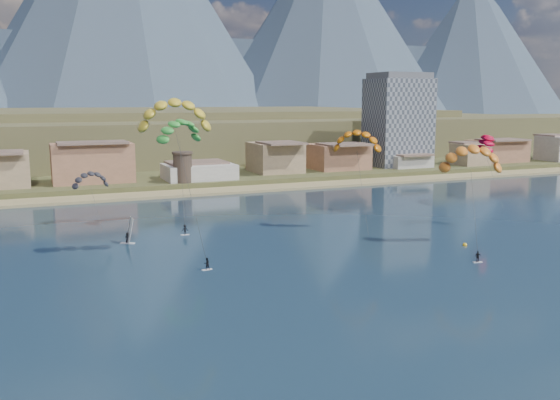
% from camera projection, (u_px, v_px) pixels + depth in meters
% --- Properties ---
extents(ground, '(2400.00, 2400.00, 0.00)m').
position_uv_depth(ground, '(398.00, 340.00, 62.93)').
color(ground, '#0E1C32').
rests_on(ground, ground).
extents(beach, '(2200.00, 12.00, 0.90)m').
position_uv_depth(beach, '(172.00, 194.00, 159.25)').
color(beach, tan).
rests_on(beach, ground).
extents(land, '(2200.00, 900.00, 4.00)m').
position_uv_depth(land, '(65.00, 126.00, 572.02)').
color(land, brown).
rests_on(land, ground).
extents(foothills, '(940.00, 210.00, 18.00)m').
position_uv_depth(foothills, '(158.00, 134.00, 281.32)').
color(foothills, brown).
rests_on(foothills, ground).
extents(mountain_ridge, '(2060.00, 480.00, 400.00)m').
position_uv_depth(mountain_ridge, '(34.00, 2.00, 781.24)').
color(mountain_ridge, '#2F3B4E').
rests_on(mountain_ridge, ground).
extents(town, '(400.00, 24.00, 12.00)m').
position_uv_depth(town, '(6.00, 165.00, 157.22)').
color(town, beige).
rests_on(town, ground).
extents(apartment_tower, '(20.00, 16.00, 32.00)m').
position_uv_depth(apartment_tower, '(398.00, 120.00, 208.84)').
color(apartment_tower, gray).
rests_on(apartment_tower, ground).
extents(watchtower, '(5.82, 5.82, 8.60)m').
position_uv_depth(watchtower, '(183.00, 167.00, 167.42)').
color(watchtower, '#47382D').
rests_on(watchtower, ground).
extents(kitesurfer_yellow, '(12.52, 13.84, 26.46)m').
position_uv_depth(kitesurfer_yellow, '(175.00, 110.00, 93.73)').
color(kitesurfer_yellow, silver).
rests_on(kitesurfer_yellow, ground).
extents(kitesurfer_orange, '(14.14, 16.12, 20.39)m').
position_uv_depth(kitesurfer_orange, '(472.00, 154.00, 103.41)').
color(kitesurfer_orange, silver).
rests_on(kitesurfer_orange, ground).
extents(kitesurfer_green, '(11.20, 14.39, 22.35)m').
position_uv_depth(kitesurfer_green, '(179.00, 128.00, 118.09)').
color(kitesurfer_green, silver).
rests_on(kitesurfer_green, ground).
extents(distant_kite_dark, '(8.07, 6.27, 12.86)m').
position_uv_depth(distant_kite_dark, '(90.00, 177.00, 120.78)').
color(distant_kite_dark, '#262626').
rests_on(distant_kite_dark, ground).
extents(distant_kite_orange, '(10.02, 8.63, 20.79)m').
position_uv_depth(distant_kite_orange, '(357.00, 137.00, 114.95)').
color(distant_kite_orange, '#262626').
rests_on(distant_kite_orange, ground).
extents(distant_kite_red, '(7.85, 9.82, 18.37)m').
position_uv_depth(distant_kite_red, '(485.00, 141.00, 142.45)').
color(distant_kite_red, '#262626').
rests_on(distant_kite_red, ground).
extents(windsurfer, '(2.86, 2.85, 4.54)m').
position_uv_depth(windsurfer, '(128.00, 235.00, 105.16)').
color(windsurfer, silver).
rests_on(windsurfer, ground).
extents(buoy, '(0.75, 0.75, 0.75)m').
position_uv_depth(buoy, '(465.00, 245.00, 103.68)').
color(buoy, yellow).
rests_on(buoy, ground).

